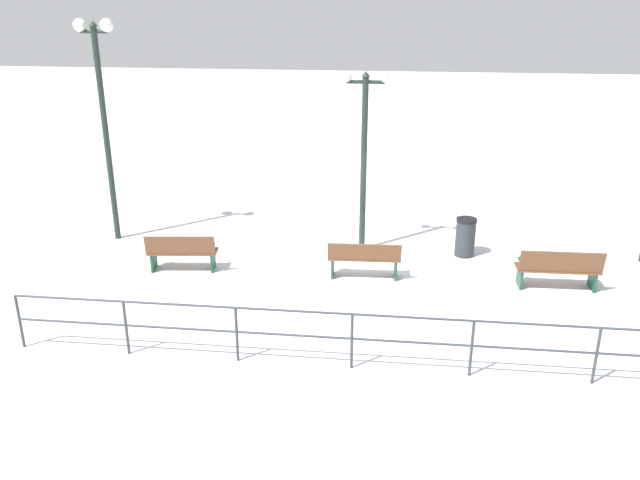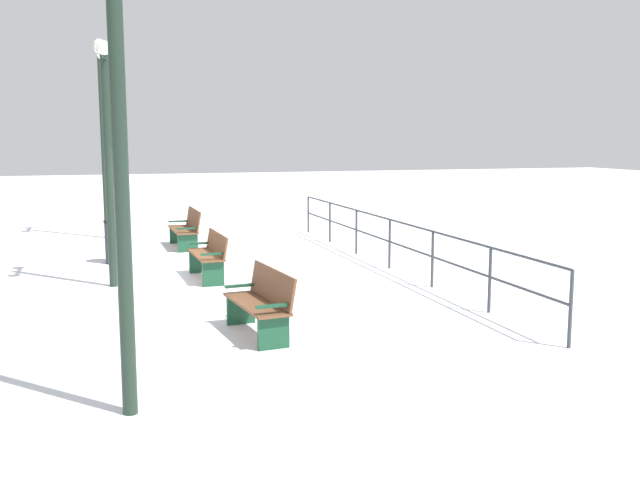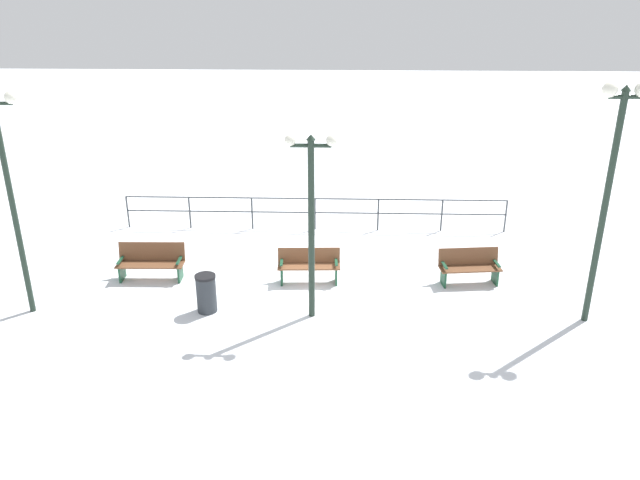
{
  "view_description": "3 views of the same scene",
  "coord_description": "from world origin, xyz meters",
  "px_view_note": "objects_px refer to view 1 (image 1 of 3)",
  "views": [
    {
      "loc": [
        -13.15,
        -0.59,
        5.86
      ],
      "look_at": [
        -0.98,
        0.86,
        1.18
      ],
      "focal_mm": 36.43,
      "sensor_mm": 36.0,
      "label": 1
    },
    {
      "loc": [
        1.82,
        13.17,
        2.64
      ],
      "look_at": [
        -2.08,
        0.76,
        0.76
      ],
      "focal_mm": 39.99,
      "sensor_mm": 36.0,
      "label": 2
    },
    {
      "loc": [
        14.45,
        0.77,
        7.22
      ],
      "look_at": [
        -0.7,
        0.26,
        0.93
      ],
      "focal_mm": 35.67,
      "sensor_mm": 36.0,
      "label": 3
    }
  ],
  "objects_px": {
    "lamppost_middle": "(364,140)",
    "bench_nearest": "(559,268)",
    "trash_bin": "(465,237)",
    "bench_second": "(364,258)",
    "lamppost_far": "(102,97)",
    "bench_third": "(182,252)"
  },
  "relations": [
    {
      "from": "bench_second",
      "to": "lamppost_far",
      "type": "xyz_separation_m",
      "value": [
        1.74,
        6.36,
        3.08
      ]
    },
    {
      "from": "bench_nearest",
      "to": "lamppost_far",
      "type": "height_order",
      "value": "lamppost_far"
    },
    {
      "from": "lamppost_middle",
      "to": "trash_bin",
      "type": "bearing_deg",
      "value": -92.97
    },
    {
      "from": "bench_second",
      "to": "lamppost_middle",
      "type": "distance_m",
      "value": 2.83
    },
    {
      "from": "bench_nearest",
      "to": "trash_bin",
      "type": "relative_size",
      "value": 1.86
    },
    {
      "from": "bench_third",
      "to": "trash_bin",
      "type": "xyz_separation_m",
      "value": [
        1.7,
        -6.35,
        -0.0
      ]
    },
    {
      "from": "trash_bin",
      "to": "lamppost_far",
      "type": "bearing_deg",
      "value": 89.16
    },
    {
      "from": "bench_nearest",
      "to": "bench_third",
      "type": "height_order",
      "value": "bench_nearest"
    },
    {
      "from": "bench_second",
      "to": "lamppost_middle",
      "type": "relative_size",
      "value": 0.38
    },
    {
      "from": "bench_third",
      "to": "lamppost_middle",
      "type": "bearing_deg",
      "value": -71.51
    },
    {
      "from": "bench_second",
      "to": "lamppost_far",
      "type": "height_order",
      "value": "lamppost_far"
    },
    {
      "from": "bench_nearest",
      "to": "bench_third",
      "type": "relative_size",
      "value": 1.08
    },
    {
      "from": "lamppost_far",
      "to": "trash_bin",
      "type": "height_order",
      "value": "lamppost_far"
    },
    {
      "from": "bench_nearest",
      "to": "lamppost_far",
      "type": "relative_size",
      "value": 0.32
    },
    {
      "from": "lamppost_middle",
      "to": "bench_nearest",
      "type": "bearing_deg",
      "value": -113.32
    },
    {
      "from": "lamppost_middle",
      "to": "lamppost_far",
      "type": "bearing_deg",
      "value": 90.0
    },
    {
      "from": "bench_second",
      "to": "trash_bin",
      "type": "distance_m",
      "value": 2.81
    },
    {
      "from": "lamppost_far",
      "to": "trash_bin",
      "type": "distance_m",
      "value": 9.2
    },
    {
      "from": "bench_nearest",
      "to": "trash_bin",
      "type": "xyz_separation_m",
      "value": [
        1.69,
        1.76,
        -0.01
      ]
    },
    {
      "from": "bench_nearest",
      "to": "lamppost_middle",
      "type": "relative_size",
      "value": 0.4
    },
    {
      "from": "bench_third",
      "to": "lamppost_far",
      "type": "xyz_separation_m",
      "value": [
        1.82,
        2.31,
        3.09
      ]
    },
    {
      "from": "bench_nearest",
      "to": "bench_third",
      "type": "xyz_separation_m",
      "value": [
        -0.01,
        8.12,
        -0.01
      ]
    }
  ]
}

